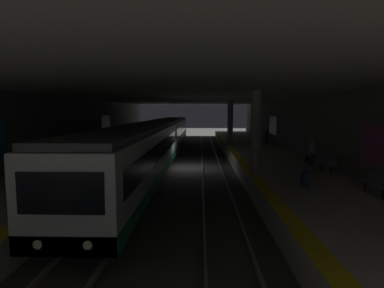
{
  "coord_description": "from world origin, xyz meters",
  "views": [
    {
      "loc": [
        -24.57,
        -1.33,
        4.46
      ],
      "look_at": [
        2.09,
        -0.61,
        1.7
      ],
      "focal_mm": 29.44,
      "sensor_mm": 36.0,
      "label": 1
    }
  ],
  "objects_px": {
    "bench_right_far": "(119,135)",
    "backpack_on_floor": "(307,159)",
    "pillar_near": "(256,132)",
    "bench_left_mid": "(328,163)",
    "bench_right_mid": "(70,150)",
    "person_walking_mid": "(266,136)",
    "person_waiting_near": "(312,152)",
    "suitcase_rolling": "(305,179)",
    "metro_train": "(160,140)",
    "bench_left_near": "(376,182)",
    "pillar_far": "(230,123)",
    "bench_left_far": "(260,136)"
  },
  "relations": [
    {
      "from": "bench_right_mid",
      "to": "bench_right_far",
      "type": "bearing_deg",
      "value": 0.0
    },
    {
      "from": "pillar_near",
      "to": "bench_right_far",
      "type": "distance_m",
      "value": 24.28
    },
    {
      "from": "bench_left_far",
      "to": "pillar_far",
      "type": "bearing_deg",
      "value": 144.3
    },
    {
      "from": "bench_right_mid",
      "to": "bench_right_far",
      "type": "distance_m",
      "value": 14.35
    },
    {
      "from": "bench_right_far",
      "to": "person_walking_mid",
      "type": "distance_m",
      "value": 17.37
    },
    {
      "from": "pillar_near",
      "to": "bench_left_far",
      "type": "height_order",
      "value": "pillar_near"
    },
    {
      "from": "suitcase_rolling",
      "to": "bench_left_far",
      "type": "bearing_deg",
      "value": -5.85
    },
    {
      "from": "metro_train",
      "to": "backpack_on_floor",
      "type": "height_order",
      "value": "metro_train"
    },
    {
      "from": "bench_left_mid",
      "to": "person_walking_mid",
      "type": "xyz_separation_m",
      "value": [
        15.73,
        0.21,
        0.34
      ]
    },
    {
      "from": "bench_left_near",
      "to": "person_walking_mid",
      "type": "relative_size",
      "value": 1.06
    },
    {
      "from": "pillar_far",
      "to": "person_walking_mid",
      "type": "distance_m",
      "value": 4.45
    },
    {
      "from": "bench_left_mid",
      "to": "suitcase_rolling",
      "type": "height_order",
      "value": "suitcase_rolling"
    },
    {
      "from": "bench_left_near",
      "to": "bench_right_far",
      "type": "bearing_deg",
      "value": 34.46
    },
    {
      "from": "metro_train",
      "to": "bench_left_near",
      "type": "height_order",
      "value": "metro_train"
    },
    {
      "from": "bench_right_far",
      "to": "person_waiting_near",
      "type": "relative_size",
      "value": 1.07
    },
    {
      "from": "pillar_far",
      "to": "bench_right_far",
      "type": "height_order",
      "value": "pillar_far"
    },
    {
      "from": "pillar_near",
      "to": "backpack_on_floor",
      "type": "distance_m",
      "value": 6.23
    },
    {
      "from": "bench_left_far",
      "to": "bench_left_mid",
      "type": "bearing_deg",
      "value": 180.0
    },
    {
      "from": "bench_left_mid",
      "to": "bench_right_mid",
      "type": "distance_m",
      "value": 17.95
    },
    {
      "from": "pillar_near",
      "to": "suitcase_rolling",
      "type": "relative_size",
      "value": 4.66
    },
    {
      "from": "bench_left_near",
      "to": "bench_left_far",
      "type": "bearing_deg",
      "value": 0.0
    },
    {
      "from": "metro_train",
      "to": "bench_left_near",
      "type": "relative_size",
      "value": 22.85
    },
    {
      "from": "suitcase_rolling",
      "to": "bench_right_mid",
      "type": "bearing_deg",
      "value": 58.13
    },
    {
      "from": "bench_right_mid",
      "to": "bench_right_far",
      "type": "xyz_separation_m",
      "value": [
        14.35,
        0.0,
        0.0
      ]
    },
    {
      "from": "pillar_far",
      "to": "bench_left_far",
      "type": "xyz_separation_m",
      "value": [
        5.82,
        -4.18,
        -1.75
      ]
    },
    {
      "from": "pillar_near",
      "to": "bench_left_mid",
      "type": "distance_m",
      "value": 4.57
    },
    {
      "from": "pillar_far",
      "to": "bench_left_near",
      "type": "height_order",
      "value": "pillar_far"
    },
    {
      "from": "bench_right_far",
      "to": "person_walking_mid",
      "type": "xyz_separation_m",
      "value": [
        -4.19,
        -16.85,
        0.34
      ]
    },
    {
      "from": "pillar_far",
      "to": "bench_left_near",
      "type": "bearing_deg",
      "value": -167.73
    },
    {
      "from": "person_walking_mid",
      "to": "backpack_on_floor",
      "type": "bearing_deg",
      "value": -178.86
    },
    {
      "from": "bench_right_mid",
      "to": "person_walking_mid",
      "type": "xyz_separation_m",
      "value": [
        10.17,
        -16.85,
        0.34
      ]
    },
    {
      "from": "bench_left_mid",
      "to": "suitcase_rolling",
      "type": "bearing_deg",
      "value": 145.62
    },
    {
      "from": "pillar_far",
      "to": "suitcase_rolling",
      "type": "distance_m",
      "value": 18.03
    },
    {
      "from": "pillar_far",
      "to": "bench_left_far",
      "type": "bearing_deg",
      "value": -35.7
    },
    {
      "from": "pillar_near",
      "to": "bench_left_mid",
      "type": "height_order",
      "value": "pillar_near"
    },
    {
      "from": "person_waiting_near",
      "to": "person_walking_mid",
      "type": "xyz_separation_m",
      "value": [
        13.58,
        0.08,
        0.0
      ]
    },
    {
      "from": "bench_left_mid",
      "to": "suitcase_rolling",
      "type": "xyz_separation_m",
      "value": [
        -3.54,
        2.42,
        -0.18
      ]
    },
    {
      "from": "bench_left_mid",
      "to": "metro_train",
      "type": "bearing_deg",
      "value": 49.15
    },
    {
      "from": "metro_train",
      "to": "person_waiting_near",
      "type": "relative_size",
      "value": 24.35
    },
    {
      "from": "metro_train",
      "to": "suitcase_rolling",
      "type": "relative_size",
      "value": 39.76
    },
    {
      "from": "person_waiting_near",
      "to": "suitcase_rolling",
      "type": "relative_size",
      "value": 1.63
    },
    {
      "from": "pillar_near",
      "to": "person_waiting_near",
      "type": "height_order",
      "value": "pillar_near"
    },
    {
      "from": "pillar_near",
      "to": "backpack_on_floor",
      "type": "relative_size",
      "value": 11.38
    },
    {
      "from": "person_waiting_near",
      "to": "backpack_on_floor",
      "type": "bearing_deg",
      "value": -7.06
    },
    {
      "from": "bench_right_mid",
      "to": "suitcase_rolling",
      "type": "bearing_deg",
      "value": -121.87
    },
    {
      "from": "pillar_near",
      "to": "bench_left_far",
      "type": "xyz_separation_m",
      "value": [
        20.71,
        -4.18,
        -1.75
      ]
    },
    {
      "from": "bench_left_near",
      "to": "backpack_on_floor",
      "type": "height_order",
      "value": "bench_left_near"
    },
    {
      "from": "bench_right_far",
      "to": "backpack_on_floor",
      "type": "bearing_deg",
      "value": -133.83
    },
    {
      "from": "bench_left_near",
      "to": "backpack_on_floor",
      "type": "distance_m",
      "value": 8.46
    },
    {
      "from": "pillar_near",
      "to": "bench_left_near",
      "type": "bearing_deg",
      "value": -136.21
    }
  ]
}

